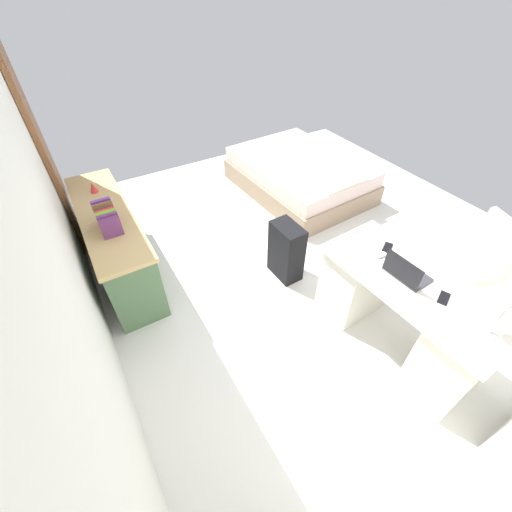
% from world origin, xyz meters
% --- Properties ---
extents(ground_plane, '(5.62, 5.62, 0.00)m').
position_xyz_m(ground_plane, '(0.00, 0.00, 0.00)').
color(ground_plane, silver).
extents(wall_back, '(4.62, 0.10, 2.69)m').
position_xyz_m(wall_back, '(0.00, 2.05, 1.34)').
color(wall_back, silver).
rests_on(wall_back, ground_plane).
extents(door_wooden, '(0.88, 0.05, 2.04)m').
position_xyz_m(door_wooden, '(1.76, 1.97, 1.02)').
color(door_wooden, brown).
rests_on(door_wooden, ground_plane).
extents(desk, '(1.47, 0.73, 0.76)m').
position_xyz_m(desk, '(-1.30, -0.15, 0.40)').
color(desk, silver).
rests_on(desk, ground_plane).
extents(office_chair, '(0.58, 0.58, 0.94)m').
position_xyz_m(office_chair, '(-1.29, -1.08, 0.42)').
color(office_chair, black).
rests_on(office_chair, ground_plane).
extents(credenza, '(1.80, 0.48, 0.75)m').
position_xyz_m(credenza, '(0.85, 1.67, 0.38)').
color(credenza, '#4C6B47').
rests_on(credenza, ground_plane).
extents(bed, '(1.97, 1.50, 0.58)m').
position_xyz_m(bed, '(1.20, -0.97, 0.24)').
color(bed, gray).
rests_on(bed, ground_plane).
extents(suitcase_black, '(0.37, 0.23, 0.64)m').
position_xyz_m(suitcase_black, '(-0.12, 0.19, 0.32)').
color(suitcase_black, black).
rests_on(suitcase_black, ground_plane).
extents(laptop, '(0.32, 0.24, 0.21)m').
position_xyz_m(laptop, '(-1.22, -0.11, 0.81)').
color(laptop, '#333338').
rests_on(laptop, desk).
extents(computer_mouse, '(0.06, 0.10, 0.03)m').
position_xyz_m(computer_mouse, '(-0.96, -0.13, 0.77)').
color(computer_mouse, white).
rests_on(computer_mouse, desk).
extents(cell_phone_near_laptop, '(0.11, 0.15, 0.01)m').
position_xyz_m(cell_phone_near_laptop, '(-1.52, -0.18, 0.76)').
color(cell_phone_near_laptop, black).
rests_on(cell_phone_near_laptop, desk).
extents(cell_phone_by_mouse, '(0.12, 0.15, 0.01)m').
position_xyz_m(cell_phone_by_mouse, '(-0.92, -0.26, 0.76)').
color(cell_phone_by_mouse, black).
rests_on(cell_phone_by_mouse, desk).
extents(desk_lamp, '(0.16, 0.11, 0.34)m').
position_xyz_m(desk_lamp, '(-1.81, -0.18, 1.02)').
color(desk_lamp, silver).
rests_on(desk_lamp, desk).
extents(book_row, '(0.32, 0.17, 0.23)m').
position_xyz_m(book_row, '(0.57, 1.67, 0.85)').
color(book_row, '#653266').
rests_on(book_row, credenza).
extents(figurine_small, '(0.08, 0.08, 0.11)m').
position_xyz_m(figurine_small, '(1.29, 1.67, 0.80)').
color(figurine_small, red).
rests_on(figurine_small, credenza).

